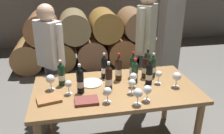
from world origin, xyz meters
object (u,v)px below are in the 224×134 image
object	(u,v)px
wine_bottle_4	(133,66)
wine_glass_5	(50,79)
leather_ledger	(49,99)
sommelier_presenting	(146,39)
wine_bottle_2	(135,72)
tasting_notebook	(87,101)
wine_glass_1	(159,75)
wine_bottle_7	(147,62)
wine_glass_6	(147,90)
wine_bottle_3	(149,74)
wine_glass_3	(177,77)
wine_bottle_5	(61,74)
wine_glass_7	(133,77)
wine_bottle_0	(104,67)
wine_bottle_9	(145,67)
wine_bottle_10	(119,69)
taster_seated_left	(50,54)
wine_glass_8	(138,93)
wine_glass_0	(132,84)
wine_glass_2	(68,84)
dining_table	(116,95)
wine_glass_4	(108,92)
serving_plate	(91,83)
wine_bottle_1	(153,66)
wine_bottle_8	(80,81)
wine_bottle_6	(109,78)

from	to	relation	value
wine_bottle_4	wine_glass_5	distance (m)	0.91
leather_ledger	sommelier_presenting	xyz separation A→B (m)	(1.24, 0.89, 0.27)
wine_bottle_2	tasting_notebook	bearing A→B (deg)	-150.12
wine_glass_1	sommelier_presenting	bearing A→B (deg)	82.42
wine_bottle_7	wine_glass_6	size ratio (longest dim) A/B	1.77
wine_bottle_3	wine_glass_6	distance (m)	0.35
wine_glass_3	wine_bottle_5	bearing A→B (deg)	166.97
wine_bottle_3	wine_glass_7	world-z (taller)	wine_bottle_3
wine_bottle_0	wine_bottle_7	world-z (taller)	wine_bottle_0
wine_bottle_7	wine_bottle_9	distance (m)	0.18
wine_bottle_2	wine_glass_3	xyz separation A→B (m)	(0.40, -0.19, -0.01)
wine_bottle_10	taster_seated_left	bearing A→B (deg)	144.27
wine_bottle_3	wine_glass_1	distance (m)	0.11
wine_glass_8	leather_ledger	world-z (taller)	wine_glass_8
wine_bottle_10	wine_glass_7	world-z (taller)	wine_bottle_10
wine_glass_0	wine_glass_5	xyz separation A→B (m)	(-0.79, 0.23, 0.01)
wine_bottle_7	wine_glass_6	world-z (taller)	wine_bottle_7
wine_glass_2	leather_ledger	world-z (taller)	wine_glass_2
wine_glass_8	dining_table	bearing A→B (deg)	109.85
wine_glass_4	wine_glass_8	size ratio (longest dim) A/B	0.95
sommelier_presenting	wine_bottle_3	bearing A→B (deg)	-105.54
wine_glass_0	wine_bottle_5	bearing A→B (deg)	155.10
wine_glass_0	serving_plate	xyz separation A→B (m)	(-0.37, 0.28, -0.10)
wine_bottle_1	wine_glass_8	world-z (taller)	wine_bottle_1
wine_bottle_2	wine_glass_8	xyz separation A→B (m)	(-0.10, -0.44, -0.01)
wine_glass_7	leather_ledger	size ratio (longest dim) A/B	0.70
wine_bottle_3	taster_seated_left	world-z (taller)	taster_seated_left
wine_bottle_9	serving_plate	bearing A→B (deg)	-175.93
wine_bottle_0	wine_glass_3	distance (m)	0.79
leather_ledger	wine_bottle_9	bearing A→B (deg)	4.41
wine_glass_8	wine_glass_2	bearing A→B (deg)	152.61
wine_bottle_4	sommelier_presenting	distance (m)	0.64
wine_bottle_9	wine_glass_2	distance (m)	0.89
wine_bottle_0	wine_glass_5	distance (m)	0.61
wine_bottle_0	wine_bottle_8	world-z (taller)	wine_bottle_8
wine_bottle_1	wine_glass_3	world-z (taller)	wine_bottle_1
wine_glass_4	wine_glass_8	world-z (taller)	wine_glass_8
wine_bottle_0	wine_glass_5	bearing A→B (deg)	-162.92
dining_table	wine_bottle_9	distance (m)	0.47
wine_bottle_2	leather_ledger	world-z (taller)	wine_bottle_2
wine_glass_4	wine_glass_6	distance (m)	0.37
wine_glass_5	taster_seated_left	world-z (taller)	taster_seated_left
wine_bottle_1	wine_glass_5	bearing A→B (deg)	-174.86
wine_bottle_10	wine_glass_1	size ratio (longest dim) A/B	2.16
wine_glass_1	wine_bottle_7	bearing A→B (deg)	92.54
wine_bottle_1	tasting_notebook	world-z (taller)	wine_bottle_1
wine_bottle_6	wine_glass_3	distance (m)	0.71
wine_bottle_8	wine_bottle_10	distance (m)	0.48
wine_bottle_0	wine_glass_7	size ratio (longest dim) A/B	1.91
wine_glass_0	wine_glass_3	world-z (taller)	wine_glass_3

